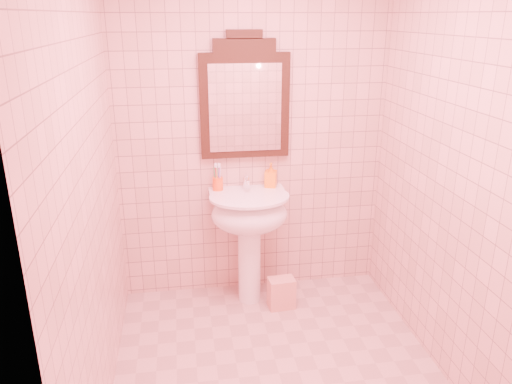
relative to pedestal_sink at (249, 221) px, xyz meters
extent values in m
plane|color=#C59C8E|center=(0.06, -0.87, -0.66)|extent=(2.20, 2.20, 0.00)
cube|color=beige|center=(0.06, 0.23, 0.59)|extent=(2.00, 0.02, 2.50)
cylinder|color=white|center=(0.00, 0.01, -0.31)|extent=(0.17, 0.17, 0.70)
ellipsoid|color=white|center=(0.00, -0.01, 0.06)|extent=(0.56, 0.46, 0.28)
cube|color=white|center=(0.00, 0.15, 0.17)|extent=(0.56, 0.15, 0.05)
cylinder|color=white|center=(0.00, -0.01, 0.19)|extent=(0.58, 0.58, 0.02)
cylinder|color=white|center=(0.00, 0.15, 0.25)|extent=(0.04, 0.04, 0.09)
cylinder|color=white|center=(0.00, 0.10, 0.28)|extent=(0.02, 0.10, 0.02)
cylinder|color=white|center=(0.00, 0.05, 0.26)|extent=(0.02, 0.02, 0.04)
cube|color=white|center=(0.00, 0.16, 0.30)|extent=(0.02, 0.07, 0.01)
cube|color=black|center=(0.00, 0.20, 0.81)|extent=(0.65, 0.05, 0.75)
cube|color=black|center=(0.00, 0.20, 1.23)|extent=(0.44, 0.05, 0.09)
cube|color=black|center=(0.00, 0.20, 1.30)|extent=(0.25, 0.05, 0.06)
cube|color=white|center=(0.00, 0.17, 0.80)|extent=(0.52, 0.01, 0.62)
cylinder|color=#FF4D15|center=(-0.21, 0.15, 0.25)|extent=(0.08, 0.08, 0.10)
cylinder|color=silver|center=(-0.20, 0.15, 0.29)|extent=(0.01, 0.01, 0.18)
cylinder|color=#338CD8|center=(-0.20, 0.16, 0.29)|extent=(0.01, 0.01, 0.18)
cylinder|color=#E5334C|center=(-0.22, 0.16, 0.29)|extent=(0.01, 0.01, 0.18)
cylinder|color=#3FBF59|center=(-0.23, 0.15, 0.29)|extent=(0.01, 0.01, 0.18)
cylinder|color=#D8CC4C|center=(-0.22, 0.13, 0.29)|extent=(0.01, 0.01, 0.18)
cylinder|color=purple|center=(-0.20, 0.13, 0.29)|extent=(0.01, 0.01, 0.18)
imported|color=orange|center=(0.19, 0.16, 0.29)|extent=(0.11, 0.11, 0.19)
cube|color=#DF9283|center=(0.22, -0.14, -0.54)|extent=(0.20, 0.14, 0.24)
camera|label=1|loc=(-0.47, -3.34, 1.43)|focal=35.00mm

